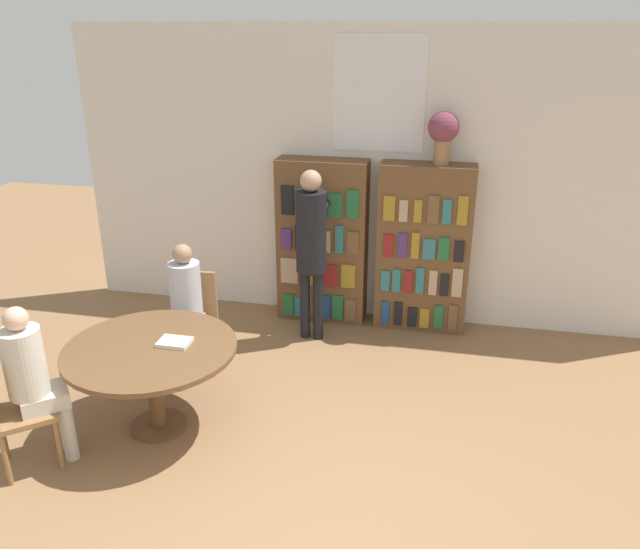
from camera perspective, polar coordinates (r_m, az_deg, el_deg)
ground_plane at (r=4.16m, az=-2.13°, el=-23.75°), size 16.00×16.00×0.00m
wall_back at (r=6.45m, az=5.19°, el=8.66°), size 6.40×0.07×3.00m
bookshelf_left at (r=6.52m, az=0.21°, el=3.01°), size 0.93×0.34×1.73m
bookshelf_right at (r=6.40m, az=9.43°, el=2.33°), size 0.93×0.34×1.73m
flower_vase at (r=6.12m, az=11.20°, el=12.69°), size 0.29×0.29×0.50m
reading_table at (r=4.94m, az=-15.17°, el=-7.47°), size 1.31×1.31×0.72m
chair_near_camera at (r=4.92m, az=-26.42°, el=-10.80°), size 0.56×0.56×0.90m
chair_left_side at (r=5.81m, az=-11.52°, el=-3.71°), size 0.43×0.43×0.90m
seated_reader_left at (r=5.57m, az=-12.24°, el=-2.60°), size 0.30×0.39×1.24m
seated_reader_right at (r=4.82m, az=-24.70°, el=-8.38°), size 0.42×0.42×1.24m
librarian_standing at (r=6.00m, az=-0.79°, el=3.27°), size 0.29×0.56×1.73m
open_book_on_table at (r=4.88m, az=-13.16°, el=-6.05°), size 0.24×0.18×0.03m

